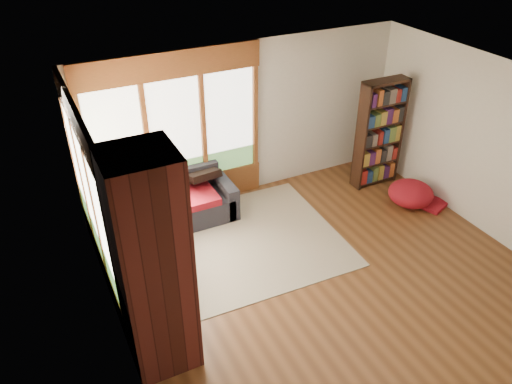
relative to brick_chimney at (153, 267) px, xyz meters
name	(u,v)px	position (x,y,z in m)	size (l,w,h in m)	color
floor	(324,273)	(2.40, 0.35, -1.30)	(5.50, 5.50, 0.00)	#532F17
ceiling	(341,95)	(2.40, 0.35, 1.30)	(5.50, 5.50, 0.00)	white
wall_back	(246,121)	(2.40, 2.85, 0.00)	(5.50, 0.04, 2.60)	silver
wall_front	(493,332)	(2.40, -2.15, 0.00)	(5.50, 0.04, 2.60)	silver
wall_left	(110,257)	(-0.35, 0.35, 0.00)	(0.04, 5.00, 2.60)	silver
wall_right	(490,149)	(5.15, 0.35, 0.00)	(0.04, 5.00, 2.60)	silver
windows_back	(176,133)	(1.20, 2.82, 0.05)	(2.82, 0.10, 1.90)	brown
windows_left	(90,196)	(-0.32, 1.55, 0.05)	(0.10, 2.62, 1.90)	brown
roller_blind	(75,139)	(-0.29, 2.38, 0.45)	(0.03, 0.72, 0.90)	#899F64
brick_chimney	(153,267)	(0.00, 0.00, 0.00)	(0.70, 0.70, 2.60)	#471914
sectional_sofa	(150,228)	(0.45, 2.05, -1.00)	(2.20, 2.20, 0.80)	black
area_rug	(231,245)	(1.49, 1.49, -1.29)	(3.23, 2.47, 0.01)	beige
bookshelf	(379,134)	(4.54, 2.06, -0.35)	(0.82, 0.27, 1.91)	black
pouf	(411,193)	(4.64, 1.21, -1.09)	(0.74, 0.74, 0.40)	maroon
dog_tan	(155,202)	(0.54, 1.93, -0.51)	(1.02, 0.85, 0.50)	brown
dog_brindle	(150,227)	(0.32, 1.43, -0.54)	(0.55, 0.85, 0.45)	black
throw_pillows	(146,194)	(0.48, 2.20, -0.50)	(1.98, 1.68, 0.45)	black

